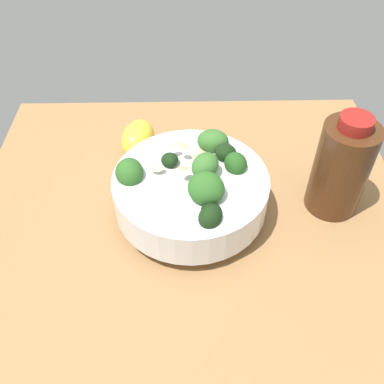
# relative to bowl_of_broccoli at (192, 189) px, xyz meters

# --- Properties ---
(ground_plane) EXTENTS (0.62, 0.62, 0.04)m
(ground_plane) POSITION_rel_bowl_of_broccoli_xyz_m (0.03, -0.00, -0.06)
(ground_plane) COLOR #996D42
(bowl_of_broccoli) EXTENTS (0.21, 0.21, 0.11)m
(bowl_of_broccoli) POSITION_rel_bowl_of_broccoli_xyz_m (0.00, 0.00, 0.00)
(bowl_of_broccoli) COLOR white
(bowl_of_broccoli) RESTS_ON ground_plane
(lemon_wedge) EXTENTS (0.09, 0.07, 0.05)m
(lemon_wedge) POSITION_rel_bowl_of_broccoli_xyz_m (-0.14, -0.08, -0.02)
(lemon_wedge) COLOR yellow
(lemon_wedge) RESTS_ON ground_plane
(bottle_tall) EXTENTS (0.07, 0.07, 0.15)m
(bottle_tall) POSITION_rel_bowl_of_broccoli_xyz_m (-0.01, 0.20, 0.03)
(bottle_tall) COLOR #472814
(bottle_tall) RESTS_ON ground_plane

